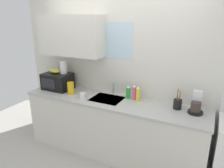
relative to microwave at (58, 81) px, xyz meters
The scene contains 13 objects.
kitchen_wall_assembly 0.98m from the microwave, 16.31° to the left, with size 3.52×0.42×2.50m.
counter_unit 1.19m from the microwave, ahead, with size 2.75×0.63×0.90m.
sink_faucet 0.97m from the microwave, 11.43° to the left, with size 0.03×0.03×0.19m, color #B2B5BA.
microwave is the anchor object (origin of this frame).
banana_bunch 0.18m from the microwave, behind, with size 0.20×0.11×0.07m, color gold.
paper_towel_roll 0.27m from the microwave, 27.17° to the left, with size 0.11×0.11×0.22m, color white.
coffee_maker 2.18m from the microwave, ahead, with size 0.19×0.21×0.28m.
dish_soap_bottle_green 1.23m from the microwave, ahead, with size 0.06×0.06×0.21m.
dish_soap_bottle_pink 1.33m from the microwave, ahead, with size 0.06×0.06×0.23m.
dish_soap_bottle_yellow 1.39m from the microwave, ahead, with size 0.06×0.06×0.22m.
cereal_canister 0.36m from the microwave, 16.13° to the right, with size 0.10×0.10×0.19m, color gold.
mug_white 0.66m from the microwave, 16.73° to the right, with size 0.08×0.08×0.10m, color white.
utensil_crock 1.96m from the microwave, ahead, with size 0.11×0.11×0.28m.
Camera 1 is at (1.29, -2.60, 2.09)m, focal length 34.19 mm.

